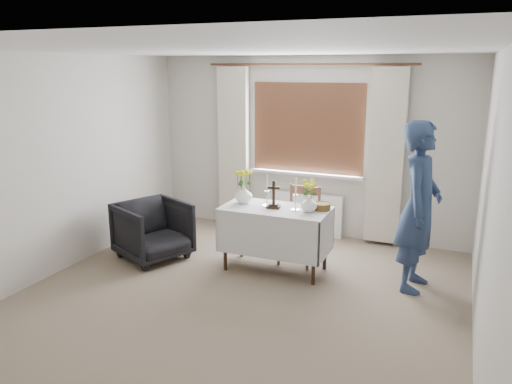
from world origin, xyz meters
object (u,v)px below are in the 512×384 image
Objects in this scene: person at (419,207)px; flower_vase_left at (244,194)px; armchair at (153,230)px; flower_vase_right at (309,203)px; wooden_cross at (274,195)px; altar_table at (275,239)px; wooden_chair at (299,226)px.

flower_vase_left is (-1.99, -0.07, -0.04)m from person.
armchair is 2.01m from flower_vase_right.
flower_vase_left is (-0.41, 0.07, -0.06)m from wooden_cross.
person is at bearing 4.77° from altar_table.
flower_vase_right is (0.21, -0.33, 0.39)m from wooden_chair.
altar_table is 0.68× the size of person.
person is 8.56× the size of flower_vase_left.
armchair is 0.44× the size of person.
wooden_cross is 1.69× the size of flower_vase_right.
wooden_cross is at bearing 100.92° from person.
altar_table is 1.55× the size of armchair.
person reaches higher than flower_vase_right.
altar_table is 0.65m from flower_vase_left.
flower_vase_right is at bearing 0.20° from altar_table.
altar_table is at bearing 24.00° from wooden_cross.
flower_vase_left is (-0.43, 0.06, 0.49)m from altar_table.
person is 1.59m from wooden_cross.
person is 5.64× the size of wooden_cross.
altar_table is at bearing -179.80° from flower_vase_right.
flower_vase_right is (0.40, 0.00, 0.48)m from altar_table.
flower_vase_left reaches higher than flower_vase_right.
armchair is 3.75× the size of flower_vase_left.
flower_vase_right is at bearing -53.58° from wooden_chair.
flower_vase_left is at bearing 97.84° from person.
wooden_chair is 0.61m from wooden_cross.
wooden_cross is (1.52, 0.23, 0.56)m from armchair.
flower_vase_left is at bearing 176.13° from flower_vase_right.
wooden_chair is at bearing 122.97° from flower_vase_right.
flower_vase_left is at bearing -152.36° from wooden_chair.
wooden_cross is at bearing -117.10° from wooden_chair.
flower_vase_right reaches higher than wooden_chair.
armchair is at bearing -164.94° from flower_vase_left.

